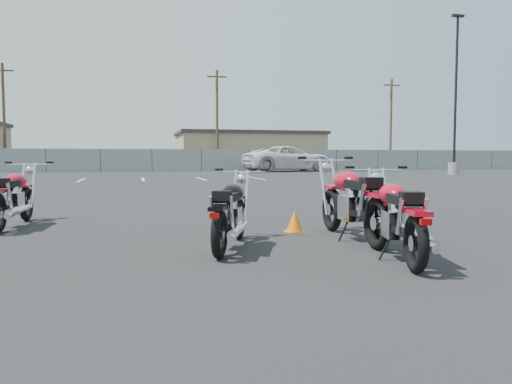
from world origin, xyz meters
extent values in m
plane|color=black|center=(0.00, 0.00, 0.00)|extent=(120.00, 120.00, 0.00)
torus|color=black|center=(-3.34, 3.41, 0.31)|extent=(0.16, 0.62, 0.61)
cylinder|color=silver|center=(-3.34, 3.41, 0.31)|extent=(0.11, 0.17, 0.16)
cube|color=black|center=(-3.39, 2.67, 0.35)|extent=(0.18, 1.08, 0.06)
cube|color=silver|center=(-3.40, 2.61, 0.41)|extent=(0.31, 0.41, 0.31)
cylinder|color=silver|center=(-3.40, 2.61, 0.59)|extent=(0.22, 0.27, 0.27)
ellipsoid|color=#B70B1F|center=(-3.38, 2.85, 0.74)|extent=(0.36, 0.62, 0.26)
cube|color=black|center=(-3.41, 2.36, 0.72)|extent=(0.31, 0.58, 0.10)
cube|color=black|center=(-3.43, 2.10, 0.76)|extent=(0.24, 0.20, 0.12)
cube|color=#B70B1F|center=(-3.34, 3.41, 0.63)|extent=(0.16, 0.36, 0.04)
cylinder|color=silver|center=(-3.31, 2.07, 0.56)|extent=(0.06, 0.19, 0.40)
cylinder|color=silver|center=(-3.25, 2.35, 0.29)|extent=(0.17, 1.13, 0.13)
cylinder|color=silver|center=(-3.28, 2.02, 0.31)|extent=(0.15, 0.37, 0.14)
cylinder|color=silver|center=(-3.24, 3.52, 0.63)|extent=(0.07, 0.41, 0.81)
cylinder|color=silver|center=(-3.42, 3.53, 0.63)|extent=(0.07, 0.41, 0.81)
sphere|color=silver|center=(-3.32, 3.69, 0.90)|extent=(0.18, 0.18, 0.16)
cylinder|color=silver|center=(-3.31, 3.71, 1.00)|extent=(0.72, 0.08, 0.03)
cylinder|color=black|center=(-2.96, 3.66, 1.04)|extent=(0.13, 0.05, 0.04)
cylinder|color=black|center=(-3.67, 3.72, 1.04)|extent=(0.13, 0.05, 0.04)
cylinder|color=black|center=(-3.54, 2.57, 0.15)|extent=(0.16, 0.04, 0.31)
torus|color=black|center=(-0.05, 0.55, 0.28)|extent=(0.30, 0.57, 0.57)
cylinder|color=silver|center=(-0.05, 0.55, 0.28)|extent=(0.14, 0.17, 0.15)
torus|color=black|center=(-0.55, -0.72, 0.28)|extent=(0.30, 0.57, 0.57)
cylinder|color=silver|center=(-0.55, -0.72, 0.28)|extent=(0.14, 0.17, 0.15)
cube|color=black|center=(-0.30, -0.09, 0.32)|extent=(0.44, 0.96, 0.06)
cube|color=silver|center=(-0.32, -0.13, 0.38)|extent=(0.38, 0.43, 0.28)
cylinder|color=silver|center=(-0.32, -0.13, 0.55)|extent=(0.26, 0.29, 0.25)
ellipsoid|color=black|center=(-0.24, 0.07, 0.68)|extent=(0.47, 0.61, 0.24)
cube|color=black|center=(-0.40, -0.35, 0.66)|extent=(0.42, 0.57, 0.09)
cube|color=black|center=(-0.49, -0.57, 0.70)|extent=(0.25, 0.23, 0.11)
cube|color=black|center=(-0.55, -0.74, 0.58)|extent=(0.30, 0.43, 0.05)
cube|color=black|center=(-0.05, 0.55, 0.58)|extent=(0.23, 0.34, 0.04)
cylinder|color=silver|center=(-0.39, -0.63, 0.52)|extent=(0.11, 0.18, 0.37)
cylinder|color=silver|center=(-0.60, -0.55, 0.52)|extent=(0.11, 0.18, 0.37)
cylinder|color=silver|center=(-0.26, -0.40, 0.26)|extent=(0.45, 1.00, 0.12)
cylinder|color=silver|center=(-0.37, -0.69, 0.28)|extent=(0.23, 0.35, 0.12)
cylinder|color=silver|center=(0.07, 0.63, 0.59)|extent=(0.17, 0.37, 0.74)
cylinder|color=silver|center=(-0.09, 0.69, 0.59)|extent=(0.17, 0.37, 0.74)
sphere|color=silver|center=(0.04, 0.80, 0.83)|extent=(0.20, 0.20, 0.15)
cylinder|color=silver|center=(0.05, 0.82, 0.92)|extent=(0.63, 0.26, 0.03)
cylinder|color=black|center=(0.35, 0.68, 0.96)|extent=(0.12, 0.07, 0.03)
cylinder|color=black|center=(-0.27, 0.92, 0.96)|extent=(0.12, 0.07, 0.03)
cylinder|color=black|center=(-0.46, -0.13, 0.14)|extent=(0.15, 0.07, 0.28)
cube|color=#990505|center=(-0.64, -0.97, 0.52)|extent=(0.11, 0.09, 0.06)
torus|color=black|center=(1.49, 0.96, 0.33)|extent=(0.15, 0.67, 0.66)
cylinder|color=silver|center=(1.49, 0.96, 0.33)|extent=(0.12, 0.18, 0.18)
torus|color=black|center=(1.42, -0.65, 0.33)|extent=(0.15, 0.67, 0.66)
cylinder|color=silver|center=(1.42, -0.65, 0.33)|extent=(0.12, 0.18, 0.18)
cube|color=black|center=(1.46, 0.15, 0.38)|extent=(0.16, 1.17, 0.07)
cube|color=silver|center=(1.46, 0.10, 0.44)|extent=(0.33, 0.43, 0.33)
cylinder|color=silver|center=(1.46, 0.10, 0.64)|extent=(0.23, 0.29, 0.29)
ellipsoid|color=#B70B1F|center=(1.47, 0.35, 0.80)|extent=(0.37, 0.66, 0.28)
cube|color=black|center=(1.44, -0.18, 0.78)|extent=(0.31, 0.62, 0.11)
cube|color=black|center=(1.43, -0.45, 0.82)|extent=(0.25, 0.21, 0.13)
cube|color=#B70B1F|center=(1.42, -0.67, 0.68)|extent=(0.22, 0.47, 0.06)
cube|color=#B70B1F|center=(1.49, 0.96, 0.68)|extent=(0.16, 0.38, 0.04)
cylinder|color=silver|center=(1.56, -0.49, 0.61)|extent=(0.06, 0.21, 0.44)
cylinder|color=silver|center=(1.30, -0.48, 0.61)|extent=(0.06, 0.21, 0.44)
cylinder|color=silver|center=(1.62, -0.19, 0.31)|extent=(0.15, 1.22, 0.14)
cylinder|color=silver|center=(1.61, -0.54, 0.33)|extent=(0.15, 0.40, 0.15)
cylinder|color=silver|center=(1.60, 1.08, 0.69)|extent=(0.07, 0.44, 0.87)
cylinder|color=silver|center=(1.40, 1.09, 0.69)|extent=(0.07, 0.44, 0.87)
sphere|color=silver|center=(1.50, 1.27, 0.97)|extent=(0.18, 0.18, 0.18)
cylinder|color=silver|center=(1.51, 1.29, 1.09)|extent=(0.78, 0.07, 0.03)
cylinder|color=black|center=(1.89, 1.25, 1.13)|extent=(0.13, 0.05, 0.04)
cylinder|color=black|center=(1.12, 1.28, 1.13)|extent=(0.13, 0.05, 0.04)
cylinder|color=black|center=(1.30, 0.05, 0.17)|extent=(0.17, 0.03, 0.33)
cube|color=#990505|center=(1.41, -0.96, 0.61)|extent=(0.11, 0.07, 0.07)
torus|color=black|center=(1.56, -0.47, 0.30)|extent=(0.25, 0.60, 0.59)
cylinder|color=silver|center=(1.56, -0.47, 0.30)|extent=(0.13, 0.18, 0.16)
torus|color=black|center=(1.21, -1.86, 0.30)|extent=(0.25, 0.60, 0.59)
cylinder|color=silver|center=(1.21, -1.86, 0.30)|extent=(0.13, 0.18, 0.16)
cube|color=black|center=(1.38, -1.17, 0.34)|extent=(0.35, 1.03, 0.06)
cube|color=silver|center=(1.37, -1.22, 0.39)|extent=(0.36, 0.43, 0.30)
cylinder|color=silver|center=(1.37, -1.22, 0.57)|extent=(0.25, 0.29, 0.26)
ellipsoid|color=#B70B1F|center=(1.42, -1.00, 0.71)|extent=(0.43, 0.63, 0.25)
cube|color=black|center=(1.31, -1.46, 0.69)|extent=(0.38, 0.59, 0.10)
cube|color=black|center=(1.25, -1.70, 0.73)|extent=(0.25, 0.23, 0.12)
cube|color=#B70B1F|center=(1.20, -1.88, 0.61)|extent=(0.27, 0.45, 0.05)
cube|color=#B70B1F|center=(1.56, -0.47, 0.61)|extent=(0.21, 0.36, 0.04)
cylinder|color=silver|center=(1.36, -1.75, 0.54)|extent=(0.09, 0.19, 0.39)
cylinder|color=silver|center=(1.13, -1.69, 0.54)|extent=(0.09, 0.19, 0.39)
cylinder|color=silver|center=(1.46, -1.49, 0.28)|extent=(0.35, 1.08, 0.13)
cylinder|color=silver|center=(1.38, -1.80, 0.30)|extent=(0.20, 0.37, 0.13)
cylinder|color=silver|center=(1.67, -0.38, 0.61)|extent=(0.14, 0.39, 0.78)
cylinder|color=silver|center=(1.50, -0.34, 0.61)|extent=(0.14, 0.39, 0.78)
sphere|color=silver|center=(1.62, -0.21, 0.87)|extent=(0.19, 0.19, 0.16)
cylinder|color=silver|center=(1.63, -0.19, 0.97)|extent=(0.68, 0.20, 0.03)
cylinder|color=black|center=(1.96, -0.29, 1.01)|extent=(0.12, 0.06, 0.04)
cylinder|color=black|center=(1.29, -0.12, 1.01)|extent=(0.12, 0.06, 0.04)
cylinder|color=black|center=(1.22, -1.23, 0.15)|extent=(0.16, 0.06, 0.30)
cube|color=#990505|center=(1.14, -2.13, 0.54)|extent=(0.11, 0.08, 0.06)
cone|color=orange|center=(2.54, 0.88, 0.15)|extent=(0.22, 0.22, 0.28)
cube|color=orange|center=(2.54, 0.88, 0.00)|extent=(0.24, 0.24, 0.01)
cone|color=orange|center=(0.90, 1.00, 0.17)|extent=(0.26, 0.26, 0.32)
cube|color=orange|center=(0.90, 1.00, 0.01)|extent=(0.28, 0.28, 0.01)
cylinder|color=gray|center=(18.62, 22.02, 0.40)|extent=(0.70, 0.70, 0.80)
cylinder|color=black|center=(18.62, 22.02, 5.39)|extent=(0.16, 0.16, 9.18)
cube|color=black|center=(18.62, 22.02, 10.06)|extent=(0.80, 0.25, 0.15)
cube|color=gray|center=(0.00, 35.00, 0.90)|extent=(80.00, 0.04, 1.80)
cylinder|color=black|center=(-8.00, 35.00, 0.90)|extent=(0.06, 0.06, 1.80)
cylinder|color=black|center=(-4.00, 35.00, 0.90)|extent=(0.06, 0.06, 1.80)
cylinder|color=black|center=(0.00, 35.00, 0.90)|extent=(0.06, 0.06, 1.80)
cylinder|color=black|center=(4.00, 35.00, 0.90)|extent=(0.06, 0.06, 1.80)
cylinder|color=black|center=(8.00, 35.00, 0.90)|extent=(0.06, 0.06, 1.80)
cylinder|color=black|center=(12.00, 35.00, 0.90)|extent=(0.06, 0.06, 1.80)
cylinder|color=black|center=(16.00, 35.00, 0.90)|extent=(0.06, 0.06, 1.80)
cylinder|color=black|center=(20.00, 35.00, 0.90)|extent=(0.06, 0.06, 1.80)
cylinder|color=black|center=(24.00, 35.00, 0.90)|extent=(0.06, 0.06, 1.80)
cylinder|color=black|center=(28.00, 35.00, 0.90)|extent=(0.06, 0.06, 1.80)
cylinder|color=black|center=(32.00, 35.00, 0.90)|extent=(0.06, 0.06, 1.80)
cube|color=#9C8A65|center=(10.00, 44.00, 1.70)|extent=(14.00, 9.00, 3.40)
cube|color=#3A3331|center=(10.00, 44.00, 3.55)|extent=(14.40, 9.40, 0.30)
cylinder|color=#43331F|center=(-12.00, 40.00, 4.50)|extent=(0.24, 0.24, 9.00)
cube|color=#43331F|center=(-12.00, 40.00, 8.40)|extent=(1.80, 0.12, 0.12)
cylinder|color=#43331F|center=(6.00, 39.00, 4.50)|extent=(0.24, 0.24, 9.00)
cube|color=#43331F|center=(6.00, 39.00, 8.40)|extent=(1.80, 0.12, 0.12)
cylinder|color=#43331F|center=(24.00, 40.00, 4.50)|extent=(0.24, 0.24, 9.00)
cube|color=#43331F|center=(24.00, 40.00, 8.40)|extent=(1.80, 0.12, 0.12)
cube|color=silver|center=(-7.00, 20.00, 0.00)|extent=(0.12, 4.00, 0.01)
cube|color=silver|center=(-4.00, 20.00, 0.00)|extent=(0.12, 4.00, 0.01)
cube|color=silver|center=(-1.00, 20.00, 0.00)|extent=(0.12, 4.00, 0.01)
cube|color=silver|center=(2.00, 20.00, 0.00)|extent=(0.12, 4.00, 0.01)
cube|color=silver|center=(5.00, 20.00, 0.00)|extent=(0.12, 4.00, 0.01)
imported|color=silver|center=(10.62, 32.16, 1.60)|extent=(4.55, 8.81, 3.20)
camera|label=1|loc=(-1.47, -6.18, 1.14)|focal=35.00mm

